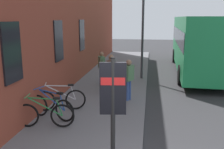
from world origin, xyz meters
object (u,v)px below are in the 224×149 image
bicycle_leaning_wall (45,115)px  bicycle_under_window (52,107)px  pedestrian_near_bus (102,65)px  pedestrian_crossing_street (129,76)px  city_bus (198,41)px  pedestrian_by_facade (111,70)px  transit_info_sign (113,96)px  street_lamp (143,24)px  bicycle_by_door (61,99)px

bicycle_leaning_wall → bicycle_under_window: same height
bicycle_leaning_wall → pedestrian_near_bus: bearing=-7.8°
bicycle_leaning_wall → pedestrian_crossing_street: 3.72m
bicycle_leaning_wall → city_bus: city_bus is taller
bicycle_leaning_wall → pedestrian_crossing_street: pedestrian_crossing_street is taller
pedestrian_crossing_street → pedestrian_by_facade: bearing=42.3°
bicycle_under_window → pedestrian_near_bus: bearing=-9.6°
bicycle_leaning_wall → bicycle_under_window: size_ratio=1.04×
bicycle_under_window → transit_info_sign: bearing=-135.3°
transit_info_sign → street_lamp: 8.55m
pedestrian_near_bus → pedestrian_crossing_street: 2.71m
bicycle_under_window → street_lamp: bearing=-23.4°
bicycle_leaning_wall → street_lamp: 7.65m
pedestrian_crossing_street → street_lamp: size_ratio=0.33×
pedestrian_near_bus → pedestrian_crossing_street: size_ratio=0.99×
bicycle_leaning_wall → transit_info_sign: (-1.69, -2.27, 1.21)m
bicycle_under_window → street_lamp: (6.10, -2.64, 2.49)m
pedestrian_crossing_street → bicycle_by_door: bearing=123.7°
transit_info_sign → bicycle_leaning_wall: bearing=53.2°
pedestrian_near_bus → pedestrian_by_facade: bearing=-153.6°
transit_info_sign → street_lamp: bearing=-2.2°
bicycle_by_door → transit_info_sign: size_ratio=0.71×
city_bus → pedestrian_by_facade: 7.23m
pedestrian_by_facade → street_lamp: street_lamp is taller
bicycle_leaning_wall → street_lamp: size_ratio=0.37×
bicycle_leaning_wall → pedestrian_by_facade: size_ratio=1.06×
bicycle_under_window → pedestrian_crossing_street: 3.27m
pedestrian_near_bus → pedestrian_crossing_street: pedestrian_crossing_street is taller
bicycle_leaning_wall → pedestrian_crossing_street: bearing=-37.0°
bicycle_under_window → pedestrian_near_bus: pedestrian_near_bus is taller
pedestrian_near_bus → bicycle_under_window: bearing=170.4°
bicycle_under_window → pedestrian_crossing_street: size_ratio=1.05×
bicycle_under_window → pedestrian_crossing_street: bearing=-44.8°
bicycle_under_window → city_bus: (8.79, -5.94, 1.41)m
pedestrian_near_bus → city_bus: bearing=-50.6°
bicycle_leaning_wall → pedestrian_crossing_street: (2.94, -2.21, 0.59)m
bicycle_leaning_wall → pedestrian_by_facade: 4.14m
bicycle_leaning_wall → pedestrian_near_bus: 5.27m
pedestrian_near_bus → pedestrian_by_facade: pedestrian_by_facade is taller
bicycle_under_window → street_lamp: street_lamp is taller
transit_info_sign → pedestrian_crossing_street: transit_info_sign is taller
bicycle_leaning_wall → pedestrian_near_bus: pedestrian_near_bus is taller
city_bus → pedestrian_crossing_street: bearing=150.5°
city_bus → pedestrian_crossing_street: city_bus is taller
city_bus → pedestrian_near_bus: city_bus is taller
bicycle_leaning_wall → pedestrian_by_facade: pedestrian_by_facade is taller
bicycle_leaning_wall → transit_info_sign: bearing=-126.8°
city_bus → bicycle_under_window: bearing=145.9°
street_lamp → city_bus: bearing=-50.8°
pedestrian_crossing_street → street_lamp: 4.28m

